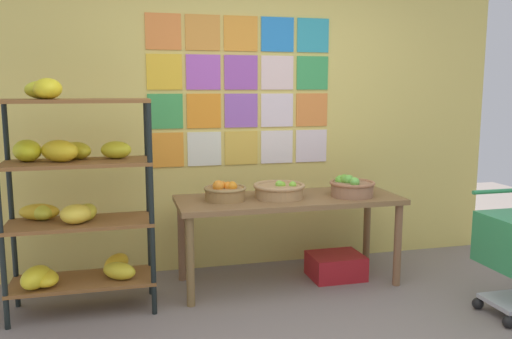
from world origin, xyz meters
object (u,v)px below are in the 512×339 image
banana_shelf_unit (70,194)px  fruit_basket_right (225,191)px  fruit_basket_left (279,190)px  fruit_basket_back_left (351,187)px  produce_crate_under_table (336,266)px  display_table (289,207)px

banana_shelf_unit → fruit_basket_right: bearing=8.9°
fruit_basket_right → fruit_basket_left: size_ratio=0.81×
fruit_basket_back_left → banana_shelf_unit: bearing=-178.1°
fruit_basket_right → produce_crate_under_table: size_ratio=0.76×
fruit_basket_right → produce_crate_under_table: 1.13m
display_table → produce_crate_under_table: bearing=1.4°
banana_shelf_unit → produce_crate_under_table: 2.15m
banana_shelf_unit → produce_crate_under_table: size_ratio=3.76×
banana_shelf_unit → display_table: 1.62m
display_table → fruit_basket_left: bearing=176.6°
banana_shelf_unit → display_table: (1.60, 0.15, -0.22)m
display_table → fruit_basket_left: fruit_basket_left is taller
produce_crate_under_table → fruit_basket_back_left: bearing=-47.6°
produce_crate_under_table → fruit_basket_right: bearing=179.0°
banana_shelf_unit → fruit_basket_left: banana_shelf_unit is taller
produce_crate_under_table → banana_shelf_unit: bearing=-175.6°
fruit_basket_back_left → produce_crate_under_table: fruit_basket_back_left is taller
fruit_basket_left → fruit_basket_back_left: bearing=-8.0°
banana_shelf_unit → display_table: banana_shelf_unit is taller
fruit_basket_back_left → fruit_basket_left: size_ratio=0.88×
fruit_basket_back_left → fruit_basket_right: 1.00m
banana_shelf_unit → produce_crate_under_table: banana_shelf_unit is taller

